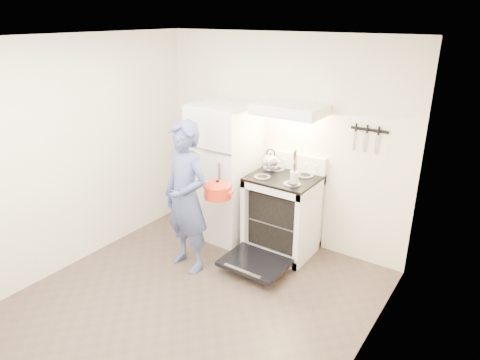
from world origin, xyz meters
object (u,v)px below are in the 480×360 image
at_px(person, 186,198).
at_px(tea_kettle, 271,160).
at_px(stove_body, 282,215).
at_px(refrigerator, 225,172).
at_px(dutch_oven, 218,192).

bearing_deg(person, tea_kettle, 73.83).
bearing_deg(stove_body, tea_kettle, 161.50).
xyz_separation_m(refrigerator, stove_body, (0.81, 0.02, -0.39)).
height_order(tea_kettle, person, person).
height_order(stove_body, tea_kettle, tea_kettle).
bearing_deg(refrigerator, tea_kettle, 9.57).
distance_m(refrigerator, tea_kettle, 0.64).
distance_m(refrigerator, person, 0.88).
bearing_deg(dutch_oven, person, -133.45).
relative_size(refrigerator, tea_kettle, 6.24).
height_order(person, dutch_oven, person).
xyz_separation_m(stove_body, tea_kettle, (-0.22, 0.07, 0.63)).
bearing_deg(dutch_oven, stove_body, 54.75).
relative_size(tea_kettle, dutch_oven, 0.74).
xyz_separation_m(person, dutch_oven, (0.24, 0.25, 0.04)).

